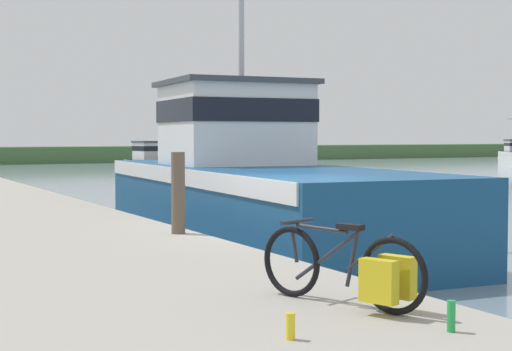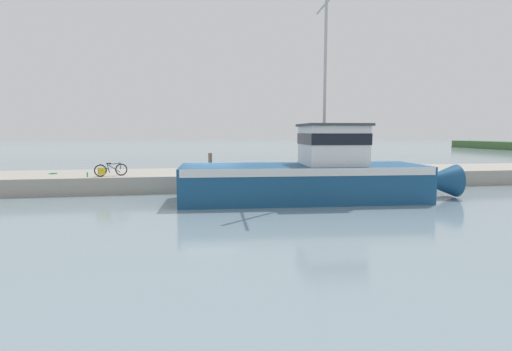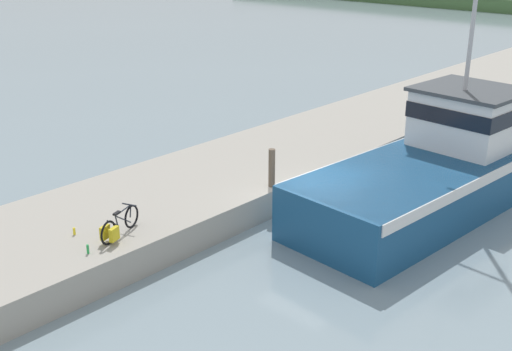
# 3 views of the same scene
# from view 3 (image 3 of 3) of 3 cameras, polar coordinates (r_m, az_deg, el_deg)

# --- Properties ---
(ground_plane) EXTENTS (320.00, 320.00, 0.00)m
(ground_plane) POSITION_cam_3_polar(r_m,az_deg,el_deg) (19.75, 4.97, -4.70)
(ground_plane) COLOR gray
(dock_pier) EXTENTS (5.19, 80.00, 0.92)m
(dock_pier) POSITION_cam_3_polar(r_m,az_deg,el_deg) (21.98, -3.14, -0.60)
(dock_pier) COLOR #A39E93
(dock_pier) RESTS_ON ground_plane
(fishing_boat_main) EXTENTS (4.59, 13.90, 11.14)m
(fishing_boat_main) POSITION_cam_3_polar(r_m,az_deg,el_deg) (22.19, 16.82, 1.04)
(fishing_boat_main) COLOR navy
(fishing_boat_main) RESTS_ON ground_plane
(bicycle_touring) EXTENTS (0.80, 1.65, 0.72)m
(bicycle_touring) POSITION_cam_3_polar(r_m,az_deg,el_deg) (17.27, -12.28, -4.47)
(bicycle_touring) COLOR black
(bicycle_touring) RESTS_ON dock_pier
(mooring_post) EXTENTS (0.21, 0.21, 1.24)m
(mooring_post) POSITION_cam_3_polar(r_m,az_deg,el_deg) (20.16, 1.41, 0.68)
(mooring_post) COLOR brown
(mooring_post) RESTS_ON dock_pier
(water_bottle_by_bike) EXTENTS (0.07, 0.07, 0.20)m
(water_bottle_by_bike) POSITION_cam_3_polar(r_m,az_deg,el_deg) (17.84, -15.85, -4.79)
(water_bottle_by_bike) COLOR yellow
(water_bottle_by_bike) RESTS_ON dock_pier
(water_bottle_on_curb) EXTENTS (0.06, 0.06, 0.24)m
(water_bottle_on_curb) POSITION_cam_3_polar(r_m,az_deg,el_deg) (16.74, -14.72, -6.35)
(water_bottle_on_curb) COLOR green
(water_bottle_on_curb) RESTS_ON dock_pier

